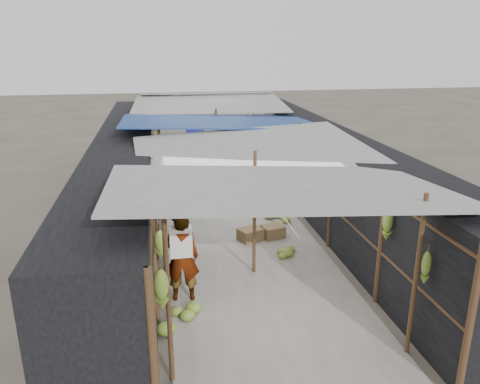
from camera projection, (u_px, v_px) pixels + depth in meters
ground at (294, 366)px, 6.95m from camera, size 80.00×80.00×0.00m
aisle_slab at (229, 214)px, 13.04m from camera, size 3.60×16.00×0.02m
stall_left at (127, 180)px, 12.25m from camera, size 1.40×15.00×2.30m
stall_right at (323, 170)px, 13.14m from camera, size 1.40×15.00×2.30m
crate_near at (273, 232)px, 11.46m from camera, size 0.60×0.52×0.31m
crate_mid at (250, 235)px, 11.26m from camera, size 0.66×0.60×0.32m
crate_back at (216, 197)px, 14.09m from camera, size 0.45×0.39×0.25m
black_basin at (254, 167)px, 17.67m from camera, size 0.61×0.61×0.18m
vendor_elderly at (182, 257)px, 8.48m from camera, size 0.67×0.47×1.74m
shopper_blue at (199, 165)px, 14.81m from camera, size 0.97×0.84×1.72m
vendor_seated at (264, 179)px, 14.60m from camera, size 0.50×0.72×1.01m
market_canopy at (227, 126)px, 12.65m from camera, size 5.62×15.20×2.77m
hanging_bananas at (226, 159)px, 12.24m from camera, size 3.95×13.85×0.82m
floor_bananas at (231, 223)px, 12.05m from camera, size 3.61×10.01×0.34m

